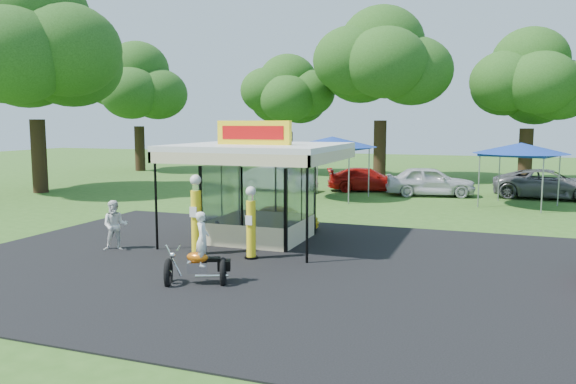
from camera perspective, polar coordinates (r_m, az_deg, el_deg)
name	(u,v)px	position (r m, az deg, el deg)	size (l,w,h in m)	color
ground	(257,285)	(14.55, -3.22, -9.39)	(120.00, 120.00, 0.00)	#30591B
asphalt_apron	(284,265)	(16.33, -0.42, -7.46)	(20.00, 14.00, 0.04)	black
gas_station_kiosk	(260,190)	(19.47, -2.85, 0.19)	(5.40, 5.40, 4.18)	white
gas_pump_left	(196,217)	(17.61, -9.30, -2.51)	(0.47, 0.47, 2.53)	black
gas_pump_right	(251,225)	(16.90, -3.78, -3.33)	(0.42, 0.42, 2.23)	black
motorcycle	(200,256)	(14.49, -8.91, -6.40)	(1.73, 1.33, 1.97)	black
spare_tires	(210,229)	(19.98, -7.89, -3.76)	(0.98, 0.83, 0.79)	black
kiosk_car	(283,217)	(21.69, -0.55, -2.57)	(1.13, 2.82, 0.96)	yellow
spectator_west	(115,226)	(18.93, -17.16, -3.28)	(0.80, 0.62, 1.64)	white
bg_car_a	(278,179)	(33.64, -1.00, 1.36)	(1.60, 4.58, 1.51)	silver
bg_car_b	(367,179)	(34.08, 8.07, 1.27)	(1.95, 4.80, 1.39)	#B5130D
bg_car_c	(430,181)	(32.47, 14.23, 1.08)	(1.97, 4.90, 1.67)	silver
bg_car_d	(549,184)	(33.49, 24.96, 0.73)	(2.63, 5.70, 1.58)	#5B5B5D
tent_west	(332,142)	(30.47, 4.52, 5.05)	(4.81, 4.81, 3.36)	gray
tent_east	(521,149)	(29.60, 22.57, 4.08)	(4.49, 4.49, 3.14)	gray
oak_far_a	(138,91)	(49.53, -15.00, 9.90)	(8.93, 8.93, 10.58)	black
oak_far_b	(288,99)	(45.42, -0.02, 9.39)	(7.78, 7.78, 9.28)	black
oak_far_c	(381,73)	(41.37, 9.46, 11.88)	(10.20, 10.20, 12.02)	black
oak_far_d	(529,86)	(42.17, 23.29, 9.83)	(8.62, 8.62, 10.27)	black
oak_near	(34,55)	(36.15, -24.44, 12.55)	(11.01, 11.01, 12.68)	black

